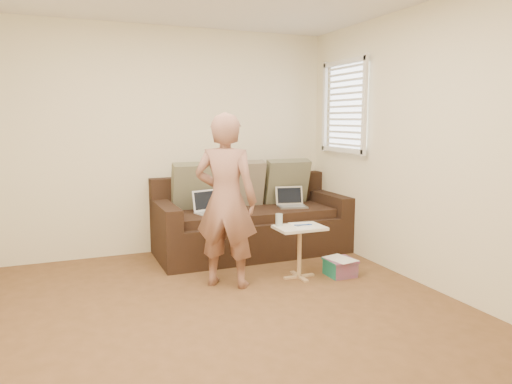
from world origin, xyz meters
TOP-DOWN VIEW (x-y plane):
  - floor at (0.00, 0.00)m, footprint 4.50×4.50m
  - wall_back at (0.00, 2.25)m, footprint 4.00×0.00m
  - wall_front at (0.00, -2.25)m, footprint 4.00×0.00m
  - wall_right at (2.00, 0.00)m, footprint 0.00×4.50m
  - window_blinds at (1.95, 1.50)m, footprint 0.12×0.88m
  - sofa at (0.90, 1.77)m, footprint 2.20×0.95m
  - pillow_left at (0.30, 2.01)m, footprint 0.55×0.29m
  - pillow_mid at (0.85, 1.99)m, footprint 0.55×0.27m
  - pillow_right at (1.45, 1.99)m, footprint 0.55×0.28m
  - laptop_silver at (1.39, 1.70)m, footprint 0.38×0.30m
  - laptop_white at (0.41, 1.70)m, footprint 0.41×0.34m
  - person at (0.26, 0.82)m, footprint 0.71×0.67m
  - side_table at (1.00, 0.76)m, footprint 0.47×0.33m
  - drinking_glass at (0.82, 0.86)m, footprint 0.07×0.07m
  - scissors at (1.04, 0.77)m, footprint 0.19×0.12m
  - paper_on_table at (1.04, 0.78)m, footprint 0.25×0.33m
  - striped_box at (1.41, 0.65)m, footprint 0.28×0.28m

SIDE VIEW (x-z plane):
  - floor at x=0.00m, z-range 0.00..0.00m
  - striped_box at x=1.41m, z-range 0.00..0.18m
  - side_table at x=1.00m, z-range 0.00..0.52m
  - sofa at x=0.90m, z-range 0.00..0.85m
  - laptop_silver at x=1.39m, z-range 0.41..0.63m
  - laptop_white at x=0.41m, z-range 0.39..0.65m
  - paper_on_table at x=1.04m, z-range 0.52..0.52m
  - scissors at x=1.04m, z-range 0.52..0.53m
  - drinking_glass at x=0.82m, z-range 0.52..0.64m
  - pillow_left at x=0.30m, z-range 0.51..1.07m
  - pillow_mid at x=0.85m, z-range 0.51..1.07m
  - pillow_right at x=1.45m, z-range 0.51..1.07m
  - person at x=0.26m, z-range 0.00..1.62m
  - wall_back at x=0.00m, z-range -0.70..3.30m
  - wall_front at x=0.00m, z-range -0.70..3.30m
  - wall_right at x=2.00m, z-range -0.95..3.55m
  - window_blinds at x=1.95m, z-range 1.16..2.24m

